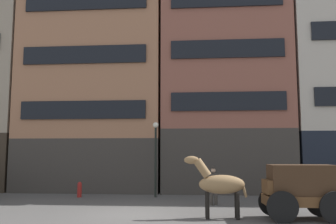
% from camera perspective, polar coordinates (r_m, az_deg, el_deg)
% --- Properties ---
extents(ground_plane, '(120.00, 120.00, 0.00)m').
position_cam_1_polar(ground_plane, '(14.80, -5.92, -15.90)').
color(ground_plane, '#4C4947').
extents(building_center_left, '(9.64, 6.24, 14.03)m').
position_cam_1_polar(building_center_left, '(25.16, -11.31, 4.23)').
color(building_center_left, '#38332D').
rests_on(building_center_left, ground_plane).
extents(building_center_right, '(8.47, 6.24, 16.96)m').
position_cam_1_polar(building_center_right, '(24.59, 8.87, 7.94)').
color(building_center_right, '#38332D').
rests_on(building_center_right, ground_plane).
extents(cargo_wagon, '(2.95, 1.60, 1.98)m').
position_cam_1_polar(cargo_wagon, '(14.19, 20.39, -11.28)').
color(cargo_wagon, brown).
rests_on(cargo_wagon, ground_plane).
extents(draft_horse, '(2.35, 0.66, 2.30)m').
position_cam_1_polar(draft_horse, '(13.69, 8.17, -11.28)').
color(draft_horse, '#937047').
rests_on(draft_horse, ground_plane).
extents(pedestrian_officer, '(0.45, 0.45, 1.79)m').
position_cam_1_polar(pedestrian_officer, '(17.09, 7.29, -11.30)').
color(pedestrian_officer, '#38332D').
rests_on(pedestrian_officer, ground_plane).
extents(streetlamp_curbside, '(0.32, 0.32, 4.12)m').
position_cam_1_polar(streetlamp_curbside, '(19.90, -1.99, -5.79)').
color(streetlamp_curbside, black).
rests_on(streetlamp_curbside, ground_plane).
extents(fire_hydrant_curbside, '(0.24, 0.24, 0.83)m').
position_cam_1_polar(fire_hydrant_curbside, '(20.52, -13.96, -11.90)').
color(fire_hydrant_curbside, maroon).
rests_on(fire_hydrant_curbside, ground_plane).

